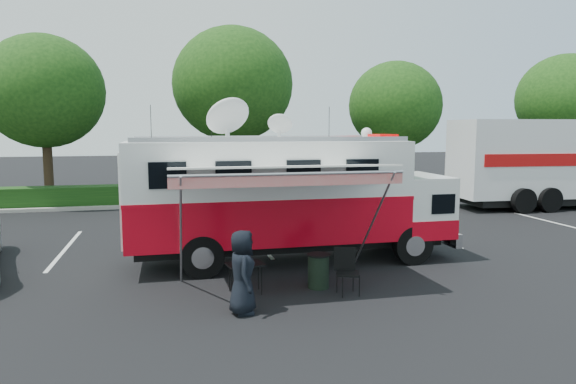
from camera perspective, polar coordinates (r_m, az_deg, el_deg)
name	(u,v)px	position (r m, az deg, el deg)	size (l,w,h in m)	color
ground_plane	(292,261)	(14.57, 0.45, -7.67)	(120.00, 120.00, 0.00)	black
back_border	(255,103)	(27.00, -3.65, 9.82)	(60.00, 6.14, 8.87)	#9E998E
stall_lines	(257,239)	(17.33, -3.50, -5.28)	(24.12, 5.50, 0.01)	silver
command_truck	(289,196)	(14.19, 0.15, -0.45)	(9.01, 2.48, 4.33)	black
awning	(281,170)	(11.42, -0.84, 2.42)	(4.92, 2.55, 2.97)	white
person	(243,313)	(10.69, -5.05, -13.27)	(0.84, 0.54, 1.71)	black
folding_table	(245,266)	(11.71, -4.77, -8.14)	(0.90, 0.70, 0.69)	black
folding_chair	(346,267)	(11.76, 6.50, -8.23)	(0.62, 0.66, 1.04)	black
trash_bin	(318,271)	(12.15, 3.40, -8.72)	(0.54, 0.54, 0.81)	black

